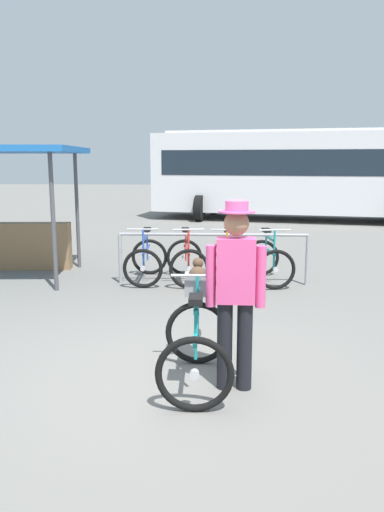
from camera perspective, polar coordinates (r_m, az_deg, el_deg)
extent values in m
plane|color=slate|center=(5.00, -1.93, -13.63)|extent=(80.00, 80.00, 0.00)
cylinder|color=#99999E|center=(8.64, -8.12, -0.31)|extent=(0.06, 0.06, 0.85)
cylinder|color=#99999E|center=(8.64, 12.89, -0.48)|extent=(0.06, 0.06, 0.85)
cylinder|color=#99999E|center=(8.42, 2.41, 2.44)|extent=(3.15, 0.09, 0.05)
torus|color=black|center=(9.27, -4.83, -0.09)|extent=(0.66, 0.11, 0.66)
cylinder|color=#B7B7BC|center=(9.27, -4.83, -0.09)|extent=(0.08, 0.07, 0.08)
torus|color=black|center=(8.27, -5.59, -1.42)|extent=(0.66, 0.11, 0.66)
cylinder|color=#B7B7BC|center=(8.27, -5.59, -1.42)|extent=(0.08, 0.07, 0.08)
cube|color=#2D56B7|center=(8.73, -5.21, 0.73)|extent=(0.06, 0.92, 0.04)
cube|color=#2D56B7|center=(8.64, -5.27, 2.14)|extent=(0.05, 0.61, 0.04)
cylinder|color=#2D56B7|center=(8.90, -5.08, 1.25)|extent=(0.03, 0.03, 0.55)
cube|color=black|center=(8.86, -5.11, 3.01)|extent=(0.13, 0.24, 0.06)
cylinder|color=#2D56B7|center=(8.33, -5.52, 0.88)|extent=(0.03, 0.03, 0.63)
cylinder|color=#B7B7BC|center=(8.28, -5.56, 3.02)|extent=(0.52, 0.04, 0.03)
torus|color=black|center=(9.20, -0.87, -0.13)|extent=(0.66, 0.17, 0.66)
cylinder|color=#B7B7BC|center=(9.20, -0.87, -0.13)|extent=(0.09, 0.07, 0.08)
torus|color=black|center=(8.21, -0.33, -1.47)|extent=(0.66, 0.17, 0.66)
cylinder|color=#B7B7BC|center=(8.21, -0.33, -1.47)|extent=(0.09, 0.07, 0.08)
cube|color=red|center=(8.66, -0.62, 0.70)|extent=(0.17, 0.91, 0.04)
cube|color=red|center=(8.58, -0.59, 2.12)|extent=(0.13, 0.61, 0.04)
cylinder|color=red|center=(8.83, -0.71, 1.22)|extent=(0.03, 0.03, 0.55)
cube|color=black|center=(8.79, -0.72, 2.99)|extent=(0.15, 0.25, 0.06)
cylinder|color=red|center=(8.27, -0.40, 0.85)|extent=(0.03, 0.03, 0.63)
cylinder|color=#B7B7BC|center=(8.22, -0.40, 3.01)|extent=(0.52, 0.10, 0.03)
torus|color=black|center=(9.19, 4.05, -0.17)|extent=(0.66, 0.11, 0.66)
cylinder|color=#B7B7BC|center=(9.19, 4.05, -0.17)|extent=(0.08, 0.07, 0.08)
torus|color=black|center=(8.20, 3.94, -1.51)|extent=(0.66, 0.11, 0.66)
cylinder|color=#B7B7BC|center=(8.20, 3.94, -1.51)|extent=(0.08, 0.07, 0.08)
cube|color=orange|center=(8.65, 4.02, 0.66)|extent=(0.06, 0.92, 0.04)
cube|color=orange|center=(8.57, 4.03, 2.08)|extent=(0.05, 0.61, 0.04)
cylinder|color=orange|center=(8.82, 4.04, 1.19)|extent=(0.03, 0.03, 0.55)
cube|color=black|center=(8.78, 4.07, 2.96)|extent=(0.13, 0.24, 0.06)
cylinder|color=orange|center=(8.25, 3.98, 0.81)|extent=(0.03, 0.03, 0.63)
cylinder|color=#B7B7BC|center=(8.21, 4.01, 2.97)|extent=(0.52, 0.04, 0.03)
torus|color=black|center=(9.23, 7.84, -0.20)|extent=(0.66, 0.17, 0.66)
cylinder|color=#B7B7BC|center=(9.23, 7.84, -0.20)|extent=(0.09, 0.07, 0.08)
torus|color=black|center=(8.26, 9.43, -1.54)|extent=(0.66, 0.17, 0.66)
cylinder|color=#B7B7BC|center=(8.26, 9.43, -1.54)|extent=(0.09, 0.07, 0.08)
cube|color=teal|center=(8.70, 8.63, 0.62)|extent=(0.17, 0.91, 0.04)
cube|color=teal|center=(8.62, 8.75, 2.03)|extent=(0.13, 0.61, 0.04)
cylinder|color=teal|center=(8.87, 8.36, 1.14)|extent=(0.03, 0.03, 0.55)
cube|color=black|center=(8.83, 8.41, 2.91)|extent=(0.15, 0.26, 0.06)
cylinder|color=teal|center=(8.31, 9.28, 0.76)|extent=(0.03, 0.03, 0.63)
cylinder|color=#B7B7BC|center=(8.27, 9.35, 2.91)|extent=(0.52, 0.10, 0.03)
torus|color=black|center=(4.27, 0.28, -13.24)|extent=(0.66, 0.07, 0.66)
cylinder|color=#B7B7BC|center=(4.27, 0.28, -13.24)|extent=(0.08, 0.06, 0.08)
torus|color=black|center=(5.21, 0.63, -8.69)|extent=(0.66, 0.07, 0.66)
cylinder|color=#B7B7BC|center=(5.21, 0.63, -8.69)|extent=(0.08, 0.06, 0.08)
cube|color=teal|center=(4.66, 0.48, -8.16)|extent=(0.05, 0.92, 0.04)
cube|color=teal|center=(4.64, 0.50, -5.33)|extent=(0.05, 0.61, 0.04)
cylinder|color=teal|center=(4.47, 0.42, -8.31)|extent=(0.03, 0.03, 0.55)
cube|color=black|center=(4.39, 0.42, -4.92)|extent=(0.12, 0.24, 0.06)
cylinder|color=teal|center=(5.00, 0.61, -5.75)|extent=(0.03, 0.03, 0.63)
cylinder|color=#B7B7BC|center=(4.92, 0.61, -2.23)|extent=(0.52, 0.04, 0.03)
cube|color=gray|center=(5.09, 0.65, -3.18)|extent=(0.26, 0.21, 0.22)
ellipsoid|color=#4C3828|center=(5.06, 0.65, -2.09)|extent=(0.18, 0.16, 0.16)
sphere|color=#4C3828|center=(5.12, 0.68, -0.79)|extent=(0.11, 0.11, 0.11)
cylinder|color=black|center=(4.67, 5.95, -10.08)|extent=(0.14, 0.14, 0.82)
cylinder|color=black|center=(4.66, 3.71, -10.05)|extent=(0.14, 0.14, 0.82)
cube|color=#E54C8C|center=(4.47, 4.97, -1.64)|extent=(0.34, 0.21, 0.58)
cylinder|color=#E54C8C|center=(4.47, 7.79, -2.35)|extent=(0.09, 0.09, 0.55)
cylinder|color=#E54C8C|center=(4.46, 2.13, -2.28)|extent=(0.09, 0.09, 0.55)
sphere|color=#9E7051|center=(4.39, 5.06, 3.72)|extent=(0.22, 0.22, 0.22)
cylinder|color=#E05999|center=(4.38, 5.08, 5.02)|extent=(0.32, 0.32, 0.02)
cylinder|color=#E05999|center=(4.38, 5.09, 5.67)|extent=(0.20, 0.20, 0.09)
cube|color=silver|center=(18.18, 11.93, 9.19)|extent=(10.29, 4.34, 2.70)
cube|color=#19232D|center=(18.18, 11.97, 10.29)|extent=(9.51, 4.21, 0.84)
cube|color=silver|center=(18.20, 12.10, 13.57)|extent=(9.26, 3.91, 0.08)
cylinder|color=black|center=(17.45, 0.84, 5.42)|extent=(0.42, 0.93, 0.90)
cylinder|color=black|center=(19.88, 2.50, 6.06)|extent=(0.42, 0.93, 0.90)
cylinder|color=#4C4C51|center=(10.01, -12.85, 4.93)|extent=(0.07, 0.07, 2.20)
cylinder|color=#4C4C51|center=(8.26, -15.41, 3.65)|extent=(0.07, 0.07, 2.20)
cube|color=olive|center=(10.29, -19.97, 1.06)|extent=(2.36, 0.46, 0.90)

